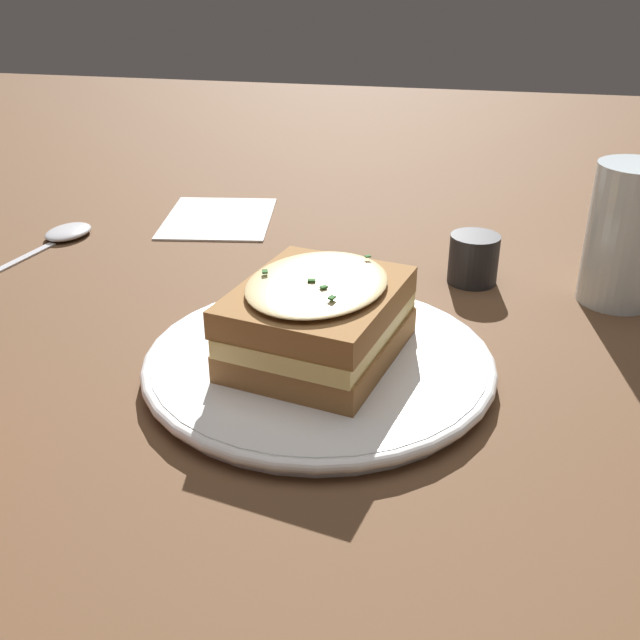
% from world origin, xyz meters
% --- Properties ---
extents(ground_plane, '(2.40, 2.40, 0.00)m').
position_xyz_m(ground_plane, '(0.00, 0.00, 0.00)').
color(ground_plane, brown).
extents(dinner_plate, '(0.25, 0.25, 0.01)m').
position_xyz_m(dinner_plate, '(-0.00, -0.03, 0.01)').
color(dinner_plate, white).
rests_on(dinner_plate, ground_plane).
extents(sandwich, '(0.15, 0.13, 0.06)m').
position_xyz_m(sandwich, '(-0.00, -0.03, 0.04)').
color(sandwich, olive).
rests_on(sandwich, dinner_plate).
extents(water_glass, '(0.06, 0.06, 0.12)m').
position_xyz_m(water_glass, '(-0.17, 0.20, 0.06)').
color(water_glass, silver).
rests_on(water_glass, ground_plane).
extents(spoon, '(0.16, 0.05, 0.01)m').
position_xyz_m(spoon, '(-0.21, -0.35, 0.00)').
color(spoon, silver).
rests_on(spoon, ground_plane).
extents(napkin, '(0.16, 0.14, 0.00)m').
position_xyz_m(napkin, '(-0.31, -0.21, 0.00)').
color(napkin, white).
rests_on(napkin, ground_plane).
extents(condiment_pot, '(0.04, 0.04, 0.04)m').
position_xyz_m(condiment_pot, '(-0.19, 0.08, 0.02)').
color(condiment_pot, black).
rests_on(condiment_pot, ground_plane).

